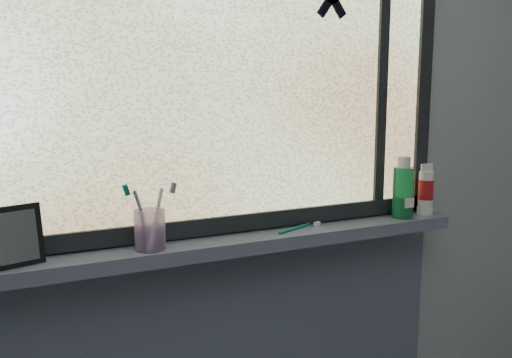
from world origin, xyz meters
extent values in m
cube|color=#9EA3A8|center=(0.00, 1.30, 1.25)|extent=(3.00, 0.01, 2.50)
cube|color=#51586C|center=(0.00, 1.23, 1.00)|extent=(1.62, 0.14, 0.04)
cube|color=silver|center=(0.00, 1.28, 1.53)|extent=(1.50, 0.01, 1.00)
cube|color=black|center=(0.00, 1.28, 1.05)|extent=(1.60, 0.03, 0.05)
cube|color=black|center=(0.78, 1.28, 1.53)|extent=(0.05, 0.03, 1.10)
cube|color=black|center=(0.60, 1.28, 1.53)|extent=(0.03, 0.03, 1.00)
cube|color=black|center=(-0.52, 1.22, 1.09)|extent=(0.13, 0.09, 0.15)
cylinder|color=#D5AEE7|center=(-0.20, 1.21, 1.07)|extent=(0.09, 0.09, 0.11)
cylinder|color=#1B8B4B|center=(0.66, 1.22, 1.12)|extent=(0.07, 0.07, 0.17)
cylinder|color=silver|center=(0.77, 1.23, 1.11)|extent=(0.06, 0.06, 0.12)
camera|label=1|loc=(-0.58, -0.24, 1.46)|focal=40.00mm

